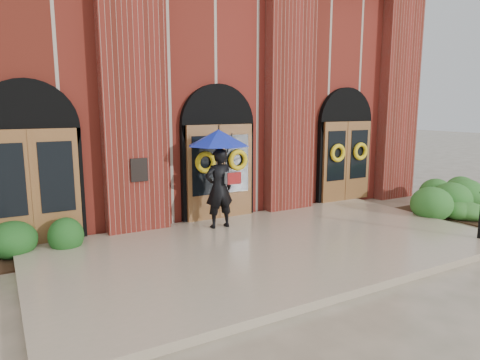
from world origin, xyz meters
TOP-DOWN VIEW (x-y plane):
  - ground at (0.00, 0.00)m, footprint 90.00×90.00m
  - landing at (0.00, 0.15)m, footprint 10.00×5.30m
  - church_building at (0.00, 8.78)m, footprint 16.20×12.53m
  - man_with_umbrella at (-0.45, 1.90)m, footprint 1.62×1.62m
  - hedge_wall_left at (-5.20, 2.20)m, footprint 2.84×1.14m
  - hedge_wall_right at (6.13, 0.67)m, footprint 3.43×1.37m
  - hedge_front_right at (6.35, -0.59)m, footprint 1.29×1.10m

SIDE VIEW (x-z plane):
  - ground at x=0.00m, z-range 0.00..0.00m
  - landing at x=0.00m, z-range 0.00..0.15m
  - hedge_front_right at x=6.35m, z-range 0.00..0.46m
  - hedge_wall_left at x=-5.20m, z-range 0.00..0.73m
  - hedge_wall_right at x=6.13m, z-range 0.00..0.88m
  - man_with_umbrella at x=-0.45m, z-range 0.63..3.06m
  - church_building at x=0.00m, z-range 0.00..7.00m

